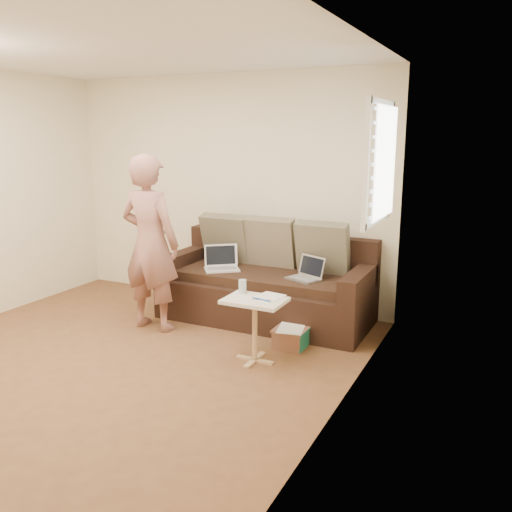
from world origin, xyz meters
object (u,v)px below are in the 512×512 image
(laptop_white, at_px, (222,270))
(side_table, at_px, (255,330))
(drinking_glass, at_px, (243,286))
(striped_box, at_px, (291,337))
(person, at_px, (150,243))
(laptop_silver, at_px, (303,280))
(sofa, at_px, (265,281))

(laptop_white, relative_size, side_table, 0.63)
(drinking_glass, xyz_separation_m, striped_box, (0.34, 0.33, -0.53))
(laptop_white, distance_m, person, 0.85)
(striped_box, bearing_deg, person, -174.68)
(laptop_white, relative_size, person, 0.20)
(person, xyz_separation_m, drinking_glass, (1.13, -0.19, -0.25))
(laptop_silver, distance_m, striped_box, 0.65)
(laptop_white, bearing_deg, person, -164.94)
(person, height_order, drinking_glass, person)
(laptop_silver, xyz_separation_m, striped_box, (0.08, -0.48, -0.43))
(striped_box, bearing_deg, laptop_silver, 98.86)
(drinking_glass, relative_size, striped_box, 0.40)
(laptop_silver, distance_m, drinking_glass, 0.86)
(drinking_glass, bearing_deg, sofa, 102.36)
(person, xyz_separation_m, striped_box, (1.46, 0.14, -0.79))
(laptop_white, bearing_deg, sofa, -23.11)
(side_table, xyz_separation_m, striped_box, (0.16, 0.44, -0.19))
(laptop_white, height_order, side_table, laptop_white)
(person, bearing_deg, striped_box, -174.03)
(side_table, height_order, striped_box, side_table)
(laptop_silver, height_order, person, person)
(laptop_silver, bearing_deg, drinking_glass, -84.46)
(laptop_white, xyz_separation_m, striped_box, (1.00, -0.47, -0.43))
(person, distance_m, striped_box, 1.67)
(laptop_silver, bearing_deg, side_table, -72.08)
(sofa, distance_m, laptop_white, 0.48)
(sofa, distance_m, person, 1.26)
(sofa, bearing_deg, drinking_glass, -77.64)
(sofa, bearing_deg, person, -141.96)
(sofa, height_order, striped_box, sofa)
(sofa, height_order, laptop_white, sofa)
(laptop_silver, height_order, drinking_glass, drinking_glass)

